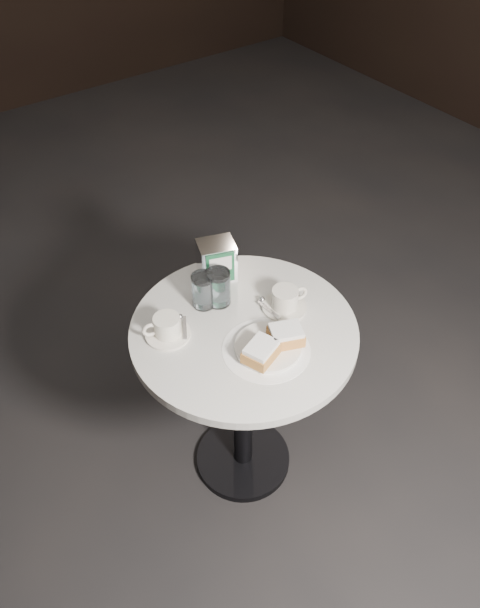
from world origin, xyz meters
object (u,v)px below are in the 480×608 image
object	(u,v)px
coffee_cup_left	(167,328)
water_glass_right	(218,288)
cafe_table	(244,370)
napkin_dispenser	(217,260)
beignet_plate	(271,345)
coffee_cup_right	(285,300)
water_glass_left	(203,291)

from	to	relation	value
coffee_cup_left	water_glass_right	xyz separation A→B (m)	(0.21, 0.03, 0.03)
cafe_table	coffee_cup_left	xyz separation A→B (m)	(-0.20, 0.11, 0.23)
cafe_table	water_glass_right	distance (m)	0.29
cafe_table	coffee_cup_left	distance (m)	0.33
water_glass_right	napkin_dispenser	bearing A→B (deg)	58.33
beignet_plate	coffee_cup_right	xyz separation A→B (m)	(0.15, 0.12, 0.01)
coffee_cup_right	water_glass_left	xyz separation A→B (m)	(-0.20, 0.16, 0.02)
cafe_table	coffee_cup_left	size ratio (longest dim) A/B	4.41
cafe_table	water_glass_left	world-z (taller)	water_glass_left
cafe_table	coffee_cup_right	distance (m)	0.28
cafe_table	beignet_plate	world-z (taller)	beignet_plate
coffee_cup_left	water_glass_left	bearing A→B (deg)	32.03
napkin_dispenser	coffee_cup_left	bearing A→B (deg)	-134.29
coffee_cup_left	water_glass_right	bearing A→B (deg)	23.51
water_glass_left	water_glass_right	xyz separation A→B (m)	(0.04, -0.02, 0.00)
napkin_dispenser	coffee_cup_right	bearing A→B (deg)	-51.35
coffee_cup_right	water_glass_right	world-z (taller)	water_glass_right
cafe_table	coffee_cup_right	size ratio (longest dim) A/B	4.43
beignet_plate	coffee_cup_left	bearing A→B (deg)	132.67
water_glass_right	napkin_dispenser	world-z (taller)	napkin_dispenser
beignet_plate	water_glass_right	world-z (taller)	water_glass_right
beignet_plate	napkin_dispenser	size ratio (longest dim) A/B	1.55
coffee_cup_left	cafe_table	bearing A→B (deg)	-13.11
coffee_cup_right	napkin_dispenser	distance (m)	0.27
coffee_cup_left	coffee_cup_right	xyz separation A→B (m)	(0.36, -0.11, 0.00)
coffee_cup_left	napkin_dispenser	bearing A→B (deg)	41.68
cafe_table	coffee_cup_left	bearing A→B (deg)	151.71
coffee_cup_right	water_glass_left	world-z (taller)	water_glass_left
beignet_plate	water_glass_left	xyz separation A→B (m)	(-0.05, 0.28, 0.03)
napkin_dispenser	water_glass_left	bearing A→B (deg)	-122.52
napkin_dispenser	beignet_plate	bearing A→B (deg)	-79.93
coffee_cup_left	water_glass_left	distance (m)	0.17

